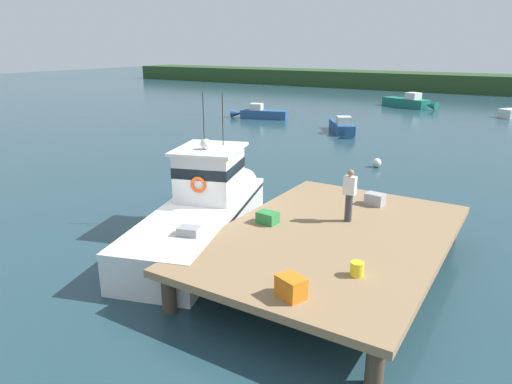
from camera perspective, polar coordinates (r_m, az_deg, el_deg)
ground_plane at (r=16.24m, az=-6.70°, el=-5.54°), size 200.00×200.00×0.00m
dock at (r=13.58m, az=9.39°, el=-5.51°), size 6.00×9.00×1.20m
main_fishing_boat at (r=15.99m, az=-6.33°, el=-2.03°), size 4.84×9.89×4.80m
crate_single_far at (r=16.13m, az=14.38°, el=-0.85°), size 0.64×0.50×0.39m
crate_stack_mid_dock at (r=10.09m, az=4.32°, el=-11.56°), size 0.72×0.62×0.48m
crate_single_by_cleat at (r=14.04m, az=1.44°, el=-3.15°), size 0.64×0.49×0.35m
bait_bucket at (r=11.21m, az=12.29°, el=-9.20°), size 0.32×0.32×0.34m
deckhand_by_the_boat at (r=14.25m, az=11.38°, el=-0.28°), size 0.36×0.22×1.63m
moored_boat_far_left at (r=52.83m, az=18.27°, el=10.41°), size 6.26×3.52×1.59m
moored_boat_mid_harbor at (r=36.10m, az=10.57°, el=7.86°), size 3.53×4.74×1.27m
moored_boat_far_right at (r=42.60m, az=0.52°, el=9.62°), size 5.28×2.50×1.32m
mooring_buoy_spare_mooring at (r=26.10m, az=14.60°, el=3.49°), size 0.49×0.49×0.49m
far_shoreline at (r=74.42m, az=24.84°, el=12.04°), size 120.00×8.00×2.40m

